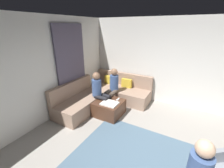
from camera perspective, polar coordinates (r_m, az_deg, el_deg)
wall_back at (r=4.96m, az=24.75°, el=6.80°), size 6.00×0.12×2.70m
wall_left at (r=3.96m, az=-29.44°, el=2.69°), size 0.12×6.00×2.70m
curtain_panel at (r=4.67m, az=-15.16°, el=5.95°), size 0.06×1.10×2.50m
area_rug at (r=3.18m, az=10.11°, el=-28.61°), size 2.60×2.20×0.01m
sectional_couch at (r=4.98m, az=-3.12°, el=-4.29°), size 2.10×2.55×0.87m
ottoman at (r=4.38m, az=-1.22°, el=-9.11°), size 0.76×0.76×0.42m
folded_blanket at (r=4.13m, az=-0.89°, el=-7.43°), size 0.44×0.36×0.04m
coffee_mug at (r=4.50m, az=-2.49°, el=-4.56°), size 0.08×0.08×0.10m
game_remote at (r=4.37m, az=2.28°, el=-5.91°), size 0.05×0.15×0.02m
person_on_couch_back at (r=4.73m, az=0.24°, el=-0.70°), size 0.30×0.60×1.20m
person_on_couch_side at (r=4.40m, az=-4.79°, el=-2.50°), size 0.60×0.30×1.20m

